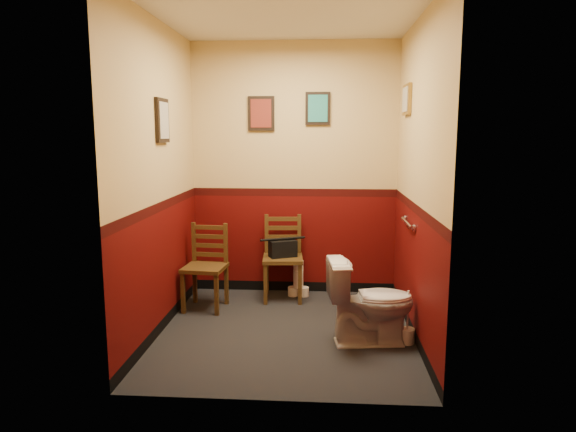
{
  "coord_description": "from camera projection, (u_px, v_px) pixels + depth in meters",
  "views": [
    {
      "loc": [
        0.32,
        -4.32,
        1.73
      ],
      "look_at": [
        0.0,
        0.25,
        1.0
      ],
      "focal_mm": 32.0,
      "sensor_mm": 36.0,
      "label": 1
    }
  ],
  "objects": [
    {
      "name": "chair_left",
      "position": [
        206.0,
        267.0,
        5.13
      ],
      "size": [
        0.43,
        0.43,
        0.84
      ],
      "rotation": [
        0.0,
        0.0,
        -0.1
      ],
      "color": "#452F14",
      "rests_on": "floor"
    },
    {
      "name": "toilet_brush",
      "position": [
        407.0,
        335.0,
        4.29
      ],
      "size": [
        0.13,
        0.13,
        0.46
      ],
      "color": "silver",
      "rests_on": "floor"
    },
    {
      "name": "toilet",
      "position": [
        371.0,
        302.0,
        4.26
      ],
      "size": [
        0.77,
        0.49,
        0.71
      ],
      "primitive_type": "imported",
      "rotation": [
        0.0,
        0.0,
        1.7
      ],
      "color": "white",
      "rests_on": "floor"
    },
    {
      "name": "chair_right",
      "position": [
        283.0,
        258.0,
        5.42
      ],
      "size": [
        0.44,
        0.44,
        0.88
      ],
      "rotation": [
        0.0,
        0.0,
        0.07
      ],
      "color": "#452F14",
      "rests_on": "floor"
    },
    {
      "name": "ceiling",
      "position": [
        286.0,
        13.0,
        4.13
      ],
      "size": [
        2.2,
        2.4,
        0.0
      ],
      "primitive_type": "cube",
      "rotation": [
        3.14,
        0.0,
        0.0
      ],
      "color": "silver",
      "rests_on": "ground"
    },
    {
      "name": "framed_print_left",
      "position": [
        162.0,
        120.0,
        4.44
      ],
      "size": [
        0.04,
        0.3,
        0.38
      ],
      "color": "black",
      "rests_on": "wall_left"
    },
    {
      "name": "grab_bar",
      "position": [
        407.0,
        223.0,
        4.58
      ],
      "size": [
        0.05,
        0.56,
        0.06
      ],
      "color": "silver",
      "rests_on": "wall_right"
    },
    {
      "name": "wall_front",
      "position": [
        272.0,
        197.0,
        3.16
      ],
      "size": [
        2.2,
        0.0,
        2.7
      ],
      "primitive_type": "cube",
      "rotation": [
        -1.57,
        0.0,
        0.0
      ],
      "color": "#480706",
      "rests_on": "ground"
    },
    {
      "name": "framed_print_back_b",
      "position": [
        318.0,
        108.0,
        5.38
      ],
      "size": [
        0.26,
        0.04,
        0.34
      ],
      "color": "black",
      "rests_on": "wall_back"
    },
    {
      "name": "wall_left",
      "position": [
        159.0,
        179.0,
        4.42
      ],
      "size": [
        0.0,
        2.4,
        2.7
      ],
      "primitive_type": "cube",
      "rotation": [
        1.57,
        0.0,
        1.57
      ],
      "color": "#480706",
      "rests_on": "ground"
    },
    {
      "name": "wall_right",
      "position": [
        418.0,
        181.0,
        4.27
      ],
      "size": [
        0.0,
        2.4,
        2.7
      ],
      "primitive_type": "cube",
      "rotation": [
        1.57,
        0.0,
        -1.57
      ],
      "color": "#480706",
      "rests_on": "ground"
    },
    {
      "name": "tp_stack",
      "position": [
        298.0,
        281.0,
        5.52
      ],
      "size": [
        0.23,
        0.14,
        0.39
      ],
      "color": "silver",
      "rests_on": "floor"
    },
    {
      "name": "handbag",
      "position": [
        283.0,
        248.0,
        5.37
      ],
      "size": [
        0.31,
        0.24,
        0.2
      ],
      "rotation": [
        0.0,
        0.0,
        0.42
      ],
      "color": "black",
      "rests_on": "chair_right"
    },
    {
      "name": "framed_print_back_a",
      "position": [
        261.0,
        113.0,
        5.43
      ],
      "size": [
        0.28,
        0.04,
        0.36
      ],
      "color": "black",
      "rests_on": "wall_back"
    },
    {
      "name": "wall_back",
      "position": [
        294.0,
        170.0,
        5.52
      ],
      "size": [
        2.2,
        0.0,
        2.7
      ],
      "primitive_type": "cube",
      "rotation": [
        1.57,
        0.0,
        0.0
      ],
      "color": "#480706",
      "rests_on": "ground"
    },
    {
      "name": "floor",
      "position": [
        286.0,
        331.0,
        4.56
      ],
      "size": [
        2.2,
        2.4,
        0.0
      ],
      "primitive_type": "cube",
      "color": "black",
      "rests_on": "ground"
    },
    {
      "name": "framed_print_right",
      "position": [
        407.0,
        100.0,
        4.75
      ],
      "size": [
        0.04,
        0.34,
        0.28
      ],
      "color": "olive",
      "rests_on": "wall_right"
    }
  ]
}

